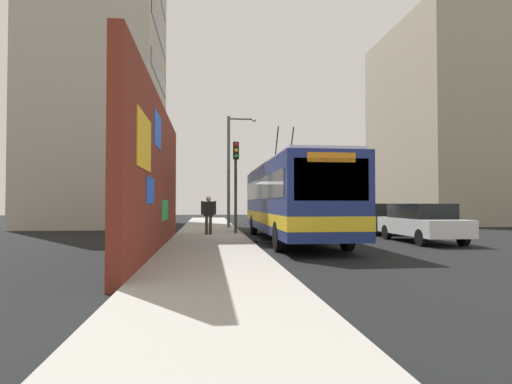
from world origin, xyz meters
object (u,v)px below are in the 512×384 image
(street_lamp, at_px, (232,163))
(parked_car_champagne, at_px, (336,214))
(parked_car_black, at_px, (371,217))
(traffic_light, at_px, (236,172))
(parked_car_silver, at_px, (316,213))
(city_bus, at_px, (291,198))
(pedestrian_midblock, at_px, (209,212))
(parked_car_white, at_px, (421,222))

(street_lamp, bearing_deg, parked_car_champagne, -69.91)
(parked_car_black, bearing_deg, traffic_light, 101.63)
(parked_car_black, bearing_deg, parked_car_silver, -0.00)
(city_bus, xyz_separation_m, parked_car_champagne, (10.42, -5.20, -0.99))
(traffic_light, bearing_deg, parked_car_black, -78.37)
(parked_car_champagne, bearing_deg, parked_car_silver, -0.00)
(pedestrian_midblock, bearing_deg, parked_car_champagne, -46.33)
(pedestrian_midblock, relative_size, traffic_light, 0.40)
(parked_car_white, xyz_separation_m, street_lamp, (8.90, 7.26, 3.14))
(parked_car_champagne, height_order, traffic_light, traffic_light)
(city_bus, relative_size, parked_car_silver, 2.46)
(parked_car_black, xyz_separation_m, parked_car_champagne, (6.10, 0.00, -0.00))
(parked_car_black, bearing_deg, parked_car_white, 180.00)
(traffic_light, bearing_deg, street_lamp, -1.08)
(traffic_light, bearing_deg, parked_car_white, -118.20)
(city_bus, distance_m, parked_car_silver, 16.82)
(parked_car_champagne, height_order, parked_car_silver, same)
(parked_car_black, relative_size, pedestrian_midblock, 2.59)
(parked_car_champagne, height_order, street_lamp, street_lamp)
(street_lamp, bearing_deg, traffic_light, 178.92)
(pedestrian_midblock, bearing_deg, parked_car_silver, -32.08)
(pedestrian_midblock, bearing_deg, street_lamp, -14.00)
(city_bus, distance_m, parked_car_champagne, 11.69)
(parked_car_white, distance_m, pedestrian_midblock, 9.27)
(city_bus, height_order, pedestrian_midblock, city_bus)
(parked_car_black, bearing_deg, pedestrian_midblock, 104.02)
(parked_car_champagne, distance_m, street_lamp, 8.34)
(city_bus, bearing_deg, parked_car_black, -50.31)
(parked_car_silver, bearing_deg, street_lamp, 138.49)
(parked_car_black, bearing_deg, city_bus, 129.69)
(traffic_light, bearing_deg, parked_car_silver, -29.18)
(city_bus, relative_size, pedestrian_midblock, 6.72)
(traffic_light, relative_size, street_lamp, 0.66)
(city_bus, relative_size, parked_car_black, 2.59)
(parked_car_black, height_order, parked_car_silver, same)
(pedestrian_midblock, distance_m, street_lamp, 6.41)
(parked_car_white, distance_m, traffic_light, 8.65)
(city_bus, xyz_separation_m, parked_car_silver, (15.96, -5.20, -0.99))
(parked_car_black, distance_m, traffic_light, 7.84)
(city_bus, height_order, parked_car_white, city_bus)
(city_bus, height_order, parked_car_champagne, city_bus)
(city_bus, bearing_deg, parked_car_champagne, -26.53)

